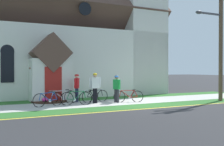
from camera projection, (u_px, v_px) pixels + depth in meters
The scene contains 19 objects.
ground at pixel (112, 98), 18.11m from camera, with size 140.00×140.00×0.00m, color #2B2B2D.
sidewalk_slab at pixel (103, 103), 15.30m from camera, with size 32.00×2.78×0.01m, color #B7B5AD.
grass_verge at pixel (120, 108), 13.35m from camera, with size 32.00×1.52×0.01m, color #2D6628.
church_lawn at pixel (89, 99), 17.33m from camera, with size 24.00×1.74×0.01m, color #2D6628.
curb_paint_stripe at pixel (129, 110), 12.53m from camera, with size 28.00×0.16×0.01m, color yellow.
church_building at pixel (75, 36), 21.99m from camera, with size 14.68×10.70×14.15m.
church_sign at pixel (47, 79), 16.08m from camera, with size 2.15×0.13×2.08m.
flower_bed at pixel (49, 101), 15.70m from camera, with size 2.11×2.11×0.34m.
bicycle_white at pixel (61, 97), 14.94m from camera, with size 1.77×0.42×0.82m.
bicycle_black at pixel (129, 96), 15.56m from camera, with size 1.66×0.69×0.78m.
bicycle_orange at pixel (95, 96), 15.72m from camera, with size 1.73×0.26×0.77m.
bicycle_red at pixel (49, 99), 13.85m from camera, with size 1.71×0.55×0.79m.
bicycle_yellow at pixel (76, 98), 14.36m from camera, with size 1.72×0.36×0.82m.
cyclist_in_orange_jersey at pixel (116, 86), 16.09m from camera, with size 0.25×0.69×1.59m.
cyclist_in_red_jersey at pixel (95, 85), 15.06m from camera, with size 0.68×0.28×1.74m.
cyclist_in_blue_jersey at pixel (117, 87), 15.44m from camera, with size 0.31×0.73×1.58m.
cyclist_in_white_jersey at pixel (77, 86), 15.71m from camera, with size 0.45×0.66×1.66m.
utility_pole at pixel (220, 32), 16.24m from camera, with size 3.12×0.28×7.71m.
roadside_conifer at pixel (147, 44), 25.42m from camera, with size 2.85×2.85×6.74m.
Camera 1 is at (-7.85, -12.30, 1.92)m, focal length 42.28 mm.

